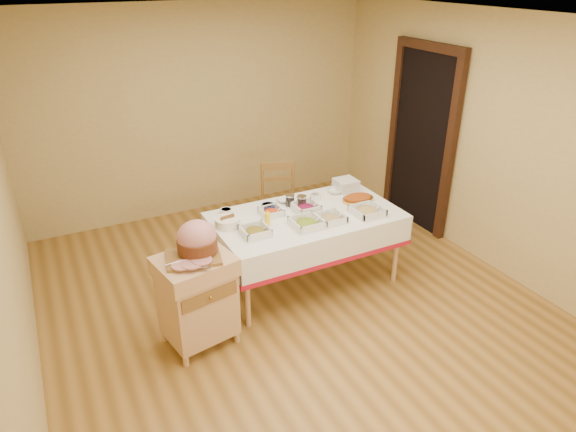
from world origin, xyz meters
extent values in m
plane|color=olive|center=(0.00, 0.00, 0.00)|extent=(5.00, 5.00, 0.00)
plane|color=white|center=(0.00, 0.00, 2.60)|extent=(5.00, 5.00, 0.00)
plane|color=tan|center=(0.00, 2.50, 1.30)|extent=(4.50, 0.00, 4.50)
plane|color=tan|center=(0.00, -2.50, 1.30)|extent=(4.50, 0.00, 4.50)
plane|color=tan|center=(-2.25, 0.00, 1.30)|extent=(0.00, 5.00, 5.00)
plane|color=tan|center=(2.25, 0.00, 1.30)|extent=(0.00, 5.00, 5.00)
cube|color=black|center=(2.21, 0.90, 1.05)|extent=(0.06, 0.90, 2.10)
cube|color=#311A0F|center=(2.19, 0.40, 1.05)|extent=(0.08, 0.10, 2.10)
cube|color=#311A0F|center=(2.19, 1.40, 1.05)|extent=(0.08, 0.10, 2.10)
cube|color=#311A0F|center=(2.19, 0.90, 2.15)|extent=(0.08, 1.10, 0.10)
cube|color=tan|center=(0.30, 0.30, 0.73)|extent=(1.80, 1.00, 0.04)
cylinder|color=tan|center=(-0.52, -0.12, 0.35)|extent=(0.05, 0.05, 0.71)
cylinder|color=tan|center=(-0.52, 0.72, 0.35)|extent=(0.05, 0.05, 0.71)
cylinder|color=tan|center=(1.12, -0.12, 0.35)|extent=(0.05, 0.05, 0.71)
cylinder|color=tan|center=(1.12, 0.72, 0.35)|extent=(0.05, 0.05, 0.71)
cube|color=white|center=(0.30, 0.30, 0.76)|extent=(1.82, 1.02, 0.01)
cube|color=tan|center=(-0.98, -0.13, 0.39)|extent=(0.63, 0.55, 0.59)
cube|color=tan|center=(-0.98, -0.13, 0.77)|extent=(0.67, 0.59, 0.15)
cube|color=brown|center=(-0.98, -0.37, 0.59)|extent=(0.49, 0.10, 0.12)
sphere|color=#BA8C34|center=(-0.98, -0.38, 0.59)|extent=(0.03, 0.03, 0.03)
cylinder|color=tan|center=(-1.22, -0.33, 0.05)|extent=(0.05, 0.05, 0.10)
cylinder|color=tan|center=(-1.22, 0.06, 0.05)|extent=(0.05, 0.05, 0.10)
cylinder|color=tan|center=(-0.73, -0.33, 0.05)|extent=(0.05, 0.05, 0.10)
cylinder|color=tan|center=(-0.73, 0.06, 0.05)|extent=(0.05, 0.05, 0.10)
cube|color=brown|center=(0.44, 1.18, 0.46)|extent=(0.53, 0.52, 0.03)
cylinder|color=brown|center=(0.21, 1.07, 0.22)|extent=(0.04, 0.04, 0.45)
cylinder|color=brown|center=(0.33, 1.40, 0.22)|extent=(0.04, 0.04, 0.45)
cylinder|color=brown|center=(0.55, 0.95, 0.22)|extent=(0.04, 0.04, 0.45)
cylinder|color=brown|center=(0.67, 1.28, 0.22)|extent=(0.04, 0.04, 0.45)
cylinder|color=brown|center=(0.33, 1.40, 0.69)|extent=(0.04, 0.04, 0.48)
cylinder|color=brown|center=(0.67, 1.28, 0.69)|extent=(0.04, 0.04, 0.48)
cube|color=brown|center=(0.50, 1.34, 0.89)|extent=(0.37, 0.16, 0.09)
cube|color=brown|center=(-0.98, -0.13, 0.85)|extent=(0.43, 0.34, 0.03)
ellipsoid|color=tan|center=(-0.92, -0.09, 1.01)|extent=(0.32, 0.29, 0.27)
cylinder|color=#5D2D15|center=(-0.92, -0.09, 0.93)|extent=(0.33, 0.33, 0.11)
cube|color=silver|center=(-1.03, -0.31, 0.87)|extent=(0.27, 0.12, 0.00)
cylinder|color=silver|center=(-1.06, -0.19, 0.88)|extent=(0.31, 0.09, 0.01)
cube|color=silver|center=(-0.31, 0.15, 0.77)|extent=(0.24, 0.24, 0.02)
ellipsoid|color=#BB3315|center=(-0.31, 0.15, 0.79)|extent=(0.19, 0.19, 0.07)
cylinder|color=silver|center=(-0.26, 0.12, 0.80)|extent=(0.15, 0.01, 0.11)
cube|color=silver|center=(0.18, 0.08, 0.77)|extent=(0.27, 0.27, 0.02)
ellipsoid|color=#AD9816|center=(0.18, 0.08, 0.79)|extent=(0.21, 0.21, 0.07)
cylinder|color=silver|center=(0.24, 0.05, 0.80)|extent=(0.15, 0.01, 0.11)
cube|color=silver|center=(0.44, 0.07, 0.77)|extent=(0.25, 0.25, 0.01)
ellipsoid|color=tan|center=(0.44, 0.07, 0.79)|extent=(0.19, 0.19, 0.07)
cylinder|color=silver|center=(0.49, 0.04, 0.79)|extent=(0.14, 0.01, 0.10)
cube|color=silver|center=(0.84, 0.04, 0.77)|extent=(0.28, 0.28, 0.02)
ellipsoid|color=tan|center=(0.84, 0.04, 0.79)|extent=(0.21, 0.21, 0.07)
cylinder|color=silver|center=(0.90, 0.01, 0.80)|extent=(0.15, 0.01, 0.11)
cube|color=silver|center=(0.00, 0.45, 0.77)|extent=(0.21, 0.21, 0.01)
ellipsoid|color=red|center=(0.00, 0.45, 0.79)|extent=(0.16, 0.16, 0.05)
cylinder|color=silver|center=(0.04, 0.43, 0.79)|extent=(0.14, 0.01, 0.10)
cube|color=silver|center=(0.34, 0.37, 0.77)|extent=(0.24, 0.24, 0.02)
ellipsoid|color=maroon|center=(0.34, 0.37, 0.79)|extent=(0.18, 0.18, 0.06)
cylinder|color=silver|center=(0.39, 0.35, 0.80)|extent=(0.16, 0.01, 0.11)
cylinder|color=silver|center=(-0.39, 0.66, 0.79)|extent=(0.12, 0.12, 0.06)
cylinder|color=black|center=(-0.39, 0.66, 0.81)|extent=(0.10, 0.10, 0.02)
cylinder|color=navy|center=(0.02, 0.57, 0.79)|extent=(0.14, 0.14, 0.06)
cylinder|color=maroon|center=(0.02, 0.57, 0.81)|extent=(0.11, 0.11, 0.02)
cylinder|color=silver|center=(0.56, 0.58, 0.79)|extent=(0.11, 0.11, 0.06)
cylinder|color=red|center=(0.56, 0.58, 0.81)|extent=(0.09, 0.09, 0.02)
imported|color=silver|center=(0.24, 0.66, 0.78)|extent=(0.14, 0.14, 0.03)
imported|color=silver|center=(0.83, 0.62, 0.78)|extent=(0.19, 0.19, 0.05)
cylinder|color=silver|center=(0.25, 0.56, 0.81)|extent=(0.09, 0.09, 0.11)
cylinder|color=silver|center=(0.25, 0.56, 0.87)|extent=(0.09, 0.09, 0.01)
cylinder|color=black|center=(0.25, 0.56, 0.80)|extent=(0.07, 0.07, 0.08)
cylinder|color=silver|center=(0.34, 0.47, 0.82)|extent=(0.09, 0.09, 0.11)
cylinder|color=silver|center=(0.34, 0.47, 0.88)|extent=(0.10, 0.10, 0.01)
cylinder|color=black|center=(0.34, 0.47, 0.80)|extent=(0.08, 0.08, 0.08)
cylinder|color=yellow|center=(-0.14, 0.25, 0.83)|extent=(0.05, 0.05, 0.13)
cone|color=yellow|center=(-0.14, 0.25, 0.91)|extent=(0.03, 0.03, 0.03)
cylinder|color=white|center=(-0.47, 0.41, 0.80)|extent=(0.24, 0.24, 0.09)
cube|color=silver|center=(0.98, 0.64, 0.77)|extent=(0.22, 0.22, 0.01)
cube|color=silver|center=(0.98, 0.64, 0.78)|extent=(0.22, 0.22, 0.01)
cube|color=silver|center=(0.98, 0.64, 0.79)|extent=(0.22, 0.22, 0.01)
cube|color=silver|center=(0.98, 0.64, 0.81)|extent=(0.22, 0.22, 0.01)
cube|color=silver|center=(0.98, 0.64, 0.82)|extent=(0.22, 0.22, 0.01)
cube|color=silver|center=(0.98, 0.64, 0.84)|extent=(0.22, 0.22, 0.01)
cube|color=silver|center=(0.98, 0.64, 0.85)|extent=(0.22, 0.22, 0.01)
cube|color=silver|center=(0.98, 0.64, 0.86)|extent=(0.22, 0.22, 0.01)
cube|color=silver|center=(0.98, 0.64, 0.88)|extent=(0.22, 0.22, 0.01)
ellipsoid|color=#BA8C34|center=(0.94, 0.35, 0.78)|extent=(0.34, 0.25, 0.03)
ellipsoid|color=#9D4210|center=(0.94, 0.35, 0.79)|extent=(0.29, 0.21, 0.04)
camera|label=1|loc=(-1.91, -3.64, 2.97)|focal=32.00mm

